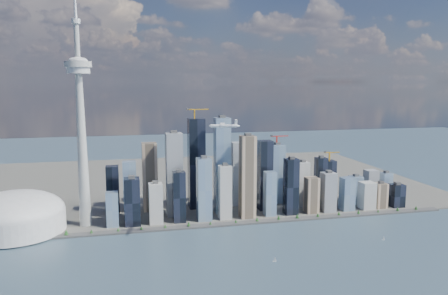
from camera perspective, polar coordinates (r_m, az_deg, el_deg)
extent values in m
plane|color=#314656|center=(768.11, 4.16, -15.95)|extent=(4000.00, 4000.00, 0.00)
cube|color=#383838|center=(992.58, -0.10, -10.02)|extent=(1100.00, 22.00, 4.00)
cube|color=#4C4C47|center=(1419.23, -4.09, -4.36)|extent=(1400.00, 900.00, 3.00)
cylinder|color=#3F2D1E|center=(987.14, -23.19, -10.65)|extent=(1.00, 1.00, 2.40)
cone|color=#174118|center=(986.01, -23.20, -10.45)|extent=(7.20, 7.20, 8.00)
cylinder|color=#3F2D1E|center=(974.73, -18.09, -10.62)|extent=(1.00, 1.00, 2.40)
cone|color=#174118|center=(973.58, -18.10, -10.42)|extent=(7.20, 7.20, 8.00)
cylinder|color=#3F2D1E|center=(969.94, -12.90, -10.50)|extent=(1.00, 1.00, 2.40)
cone|color=#174118|center=(968.78, -12.91, -10.30)|extent=(7.20, 7.20, 8.00)
cylinder|color=#3F2D1E|center=(972.87, -7.71, -10.30)|extent=(1.00, 1.00, 2.40)
cone|color=#174118|center=(971.72, -7.71, -10.09)|extent=(7.20, 7.20, 8.00)
cylinder|color=#3F2D1E|center=(983.47, -2.60, -10.02)|extent=(1.00, 1.00, 2.40)
cone|color=#174118|center=(982.33, -2.60, -9.82)|extent=(7.20, 7.20, 8.00)
cylinder|color=#3F2D1E|center=(1001.48, 2.36, -9.67)|extent=(1.00, 1.00, 2.40)
cone|color=#174118|center=(1000.36, 2.36, -9.47)|extent=(7.20, 7.20, 8.00)
cylinder|color=#3F2D1E|center=(1026.51, 7.10, -9.27)|extent=(1.00, 1.00, 2.40)
cone|color=#174118|center=(1025.42, 7.10, -9.08)|extent=(7.20, 7.20, 8.00)
cylinder|color=#3F2D1E|center=(1058.07, 11.57, -8.83)|extent=(1.00, 1.00, 2.40)
cone|color=#174118|center=(1057.01, 11.58, -8.65)|extent=(7.20, 7.20, 8.00)
cylinder|color=#3F2D1E|center=(1095.59, 15.75, -8.38)|extent=(1.00, 1.00, 2.40)
cone|color=#174118|center=(1094.57, 15.76, -8.20)|extent=(7.20, 7.20, 8.00)
cylinder|color=#3F2D1E|center=(1138.49, 19.63, -7.92)|extent=(1.00, 1.00, 2.40)
cone|color=#174118|center=(1137.50, 19.63, -7.74)|extent=(7.20, 7.20, 8.00)
cylinder|color=#3F2D1E|center=(1186.18, 23.20, -7.46)|extent=(1.00, 1.00, 2.40)
cone|color=#174118|center=(1185.23, 23.21, -7.29)|extent=(7.20, 7.20, 8.00)
cube|color=black|center=(993.23, -12.03, -6.95)|extent=(34.00, 34.00, 106.05)
cube|color=#7B97BA|center=(1038.00, -12.10, -5.45)|extent=(30.00, 30.00, 134.97)
cube|color=#B1B1AD|center=(996.73, -9.12, -7.24)|extent=(30.00, 30.00, 91.58)
cube|color=tan|center=(1089.21, -9.53, -3.80)|extent=(36.00, 36.00, 168.71)
cube|color=slate|center=(1036.93, -6.33, -3.55)|extent=(38.00, 38.00, 197.63)
cube|color=black|center=(998.17, -5.97, -6.44)|extent=(28.00, 28.00, 115.69)
cube|color=#7B97BA|center=(1002.18, -2.84, -5.49)|extent=(32.00, 32.00, 144.61)
cube|color=black|center=(1094.68, -3.81, -2.10)|extent=(40.00, 40.00, 226.55)
cube|color=#7B97BA|center=(1051.08, -0.37, -2.39)|extent=(36.00, 36.00, 231.37)
cube|color=#B1B1AD|center=(1015.11, 0.24, -5.85)|extent=(28.00, 28.00, 125.33)
cube|color=tan|center=(1020.74, 3.25, -3.84)|extent=(34.00, 34.00, 192.81)
cube|color=slate|center=(1122.78, 1.77, -3.44)|extent=(30.00, 30.00, 163.89)
cube|color=black|center=(1085.32, 5.32, -3.64)|extent=(32.00, 32.00, 173.53)
cube|color=#7B97BA|center=(1046.99, 6.14, -6.00)|extent=(26.00, 26.00, 106.05)
cube|color=black|center=(1060.39, 8.72, -5.06)|extent=(30.00, 30.00, 134.97)
cube|color=#7B97BA|center=(1154.10, 6.83, -3.41)|extent=(34.00, 34.00, 154.25)
cube|color=#B1B1AD|center=(1126.15, 10.16, -4.79)|extent=(28.00, 28.00, 115.69)
cube|color=tan|center=(1085.16, 11.17, -6.12)|extent=(30.00, 30.00, 86.76)
cube|color=slate|center=(1104.81, 13.56, -5.68)|extent=(32.00, 32.00, 96.40)
cube|color=black|center=(1145.16, 12.48, -4.39)|extent=(26.00, 26.00, 125.33)
cube|color=#7B97BA|center=(1129.22, 15.83, -5.83)|extent=(30.00, 30.00, 81.94)
cube|color=black|center=(1216.91, 13.50, -4.13)|extent=(28.00, 28.00, 106.05)
cube|color=#7B97BA|center=(1196.55, 16.79, -5.31)|extent=(30.00, 30.00, 72.30)
cube|color=#B1B1AD|center=(1155.33, 18.01, -5.98)|extent=(34.00, 34.00, 67.48)
cube|color=tan|center=(1179.18, 19.90, -5.90)|extent=(28.00, 28.00, 62.66)
cube|color=slate|center=(1217.41, 18.66, -4.81)|extent=(30.00, 30.00, 86.76)
cube|color=black|center=(1204.26, 21.70, -5.82)|extent=(32.00, 32.00, 57.84)
cube|color=#7B97BA|center=(1242.22, 20.43, -4.86)|extent=(26.00, 26.00, 77.12)
cube|color=black|center=(1094.22, -14.22, -5.32)|extent=(30.00, 30.00, 115.69)
cube|color=#7B97BA|center=(997.70, -14.32, -7.82)|extent=(26.00, 26.00, 77.12)
cube|color=#C58817|center=(1078.69, -3.87, 4.40)|extent=(3.00, 3.00, 22.00)
cube|color=#C58817|center=(1079.26, -3.45, 5.00)|extent=(55.00, 2.20, 2.20)
cube|color=#383838|center=(1075.41, -4.75, 5.08)|extent=(6.00, 4.00, 4.00)
cube|color=red|center=(1139.18, 6.91, 0.93)|extent=(3.00, 3.00, 22.00)
cube|color=red|center=(1140.22, 7.26, 1.48)|extent=(48.00, 2.20, 2.20)
cube|color=#383838|center=(1132.80, 6.23, 1.56)|extent=(6.00, 4.00, 4.00)
cube|color=#C58817|center=(1204.74, 13.60, -1.16)|extent=(3.00, 3.00, 22.00)
cube|color=#C58817|center=(1205.97, 13.91, -0.63)|extent=(45.00, 2.20, 2.20)
cube|color=#383838|center=(1196.76, 13.05, -0.57)|extent=(6.00, 4.00, 4.00)
cone|color=#A0A09B|center=(993.14, -18.03, -0.28)|extent=(26.00, 26.00, 340.00)
cylinder|color=#B8B8B8|center=(982.77, -18.50, 9.56)|extent=(48.00, 48.00, 14.00)
cylinder|color=#A0A09B|center=(983.14, -18.53, 10.26)|extent=(56.00, 56.00, 12.00)
ellipsoid|color=#B8B8B8|center=(983.47, -18.55, 10.73)|extent=(40.00, 40.00, 14.00)
cylinder|color=#A0A09B|center=(986.10, -18.67, 13.05)|extent=(11.00, 11.00, 80.00)
cylinder|color=#B8B8B8|center=(990.34, -18.78, 15.35)|extent=(18.00, 18.00, 10.00)
cylinder|color=#B8B8B8|center=(1038.08, -25.50, -8.71)|extent=(200.00, 200.00, 44.00)
ellipsoid|color=#B8B8B8|center=(1032.08, -25.58, -7.54)|extent=(200.00, 200.00, 84.00)
cylinder|color=white|center=(824.59, -0.06, 2.84)|extent=(48.95, 16.27, 6.01)
cone|color=white|center=(824.80, -1.82, 2.83)|extent=(7.70, 7.27, 6.01)
cone|color=white|center=(825.19, 1.77, 2.84)|extent=(10.45, 7.87, 6.01)
cube|color=white|center=(824.26, -0.19, 3.06)|extent=(18.53, 52.94, 0.94)
cylinder|color=white|center=(814.14, -0.19, 2.88)|extent=(10.80, 5.50, 3.38)
cylinder|color=white|center=(834.68, -0.19, 3.02)|extent=(10.80, 5.50, 3.38)
cylinder|color=#3F3F3F|center=(814.13, -0.58, 2.88)|extent=(1.87, 7.39, 7.51)
cylinder|color=#3F3F3F|center=(834.68, -0.58, 3.02)|extent=(1.87, 7.39, 7.51)
cube|color=white|center=(824.50, 1.57, 3.25)|extent=(5.29, 1.85, 10.32)
cube|color=white|center=(824.04, 1.58, 3.61)|extent=(7.63, 17.38, 0.66)
cube|color=silver|center=(811.41, 6.60, -14.56)|extent=(6.79, 4.06, 0.87)
cylinder|color=#999999|center=(809.47, 6.60, -14.24)|extent=(0.26, 0.26, 9.77)
cube|color=silver|center=(963.20, 20.07, -11.25)|extent=(5.70, 3.79, 0.73)
cylinder|color=#999999|center=(961.81, 20.08, -11.02)|extent=(0.22, 0.22, 8.26)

